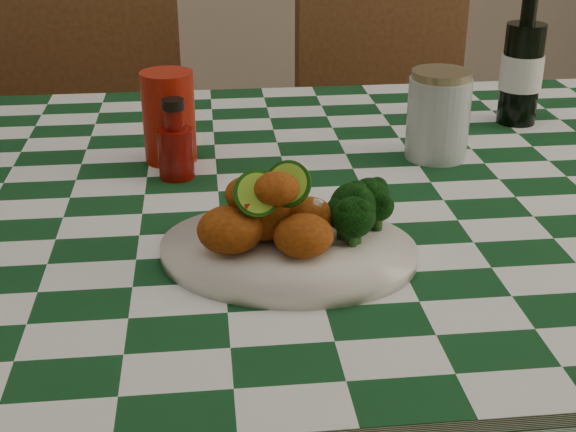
{
  "coord_description": "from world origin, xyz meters",
  "views": [
    {
      "loc": [
        -0.12,
        -1.04,
        1.23
      ],
      "look_at": [
        -0.03,
        -0.21,
        0.84
      ],
      "focal_mm": 50.0,
      "sensor_mm": 36.0,
      "label": 1
    }
  ],
  "objects_px": {
    "ketchup_bottle": "(175,139)",
    "mason_jar": "(438,115)",
    "red_tumbler": "(169,117)",
    "beer_bottle": "(524,54)",
    "wooden_chair_left": "(99,189)",
    "plate": "(288,251)",
    "dining_table": "(290,410)",
    "wooden_chair_right": "(404,185)",
    "fried_chicken_pile": "(276,209)"
  },
  "relations": [
    {
      "from": "fried_chicken_pile",
      "to": "wooden_chair_right",
      "type": "xyz_separation_m",
      "value": [
        0.4,
        0.92,
        -0.37
      ]
    },
    {
      "from": "mason_jar",
      "to": "wooden_chair_left",
      "type": "xyz_separation_m",
      "value": [
        -0.61,
        0.61,
        -0.35
      ]
    },
    {
      "from": "red_tumbler",
      "to": "wooden_chair_right",
      "type": "height_order",
      "value": "wooden_chair_right"
    },
    {
      "from": "dining_table",
      "to": "beer_bottle",
      "type": "bearing_deg",
      "value": 30.76
    },
    {
      "from": "ketchup_bottle",
      "to": "wooden_chair_right",
      "type": "bearing_deg",
      "value": 51.42
    },
    {
      "from": "beer_bottle",
      "to": "ketchup_bottle",
      "type": "bearing_deg",
      "value": -161.75
    },
    {
      "from": "mason_jar",
      "to": "wooden_chair_left",
      "type": "distance_m",
      "value": 0.93
    },
    {
      "from": "red_tumbler",
      "to": "mason_jar",
      "type": "height_order",
      "value": "red_tumbler"
    },
    {
      "from": "fried_chicken_pile",
      "to": "dining_table",
      "type": "bearing_deg",
      "value": 79.05
    },
    {
      "from": "ketchup_bottle",
      "to": "wooden_chair_left",
      "type": "relative_size",
      "value": 0.12
    },
    {
      "from": "ketchup_bottle",
      "to": "wooden_chair_left",
      "type": "bearing_deg",
      "value": 107.68
    },
    {
      "from": "fried_chicken_pile",
      "to": "wooden_chair_left",
      "type": "bearing_deg",
      "value": 109.52
    },
    {
      "from": "beer_bottle",
      "to": "wooden_chair_left",
      "type": "xyz_separation_m",
      "value": [
        -0.8,
        0.46,
        -0.41
      ]
    },
    {
      "from": "wooden_chair_left",
      "to": "wooden_chair_right",
      "type": "distance_m",
      "value": 0.73
    },
    {
      "from": "beer_bottle",
      "to": "red_tumbler",
      "type": "bearing_deg",
      "value": -168.42
    },
    {
      "from": "wooden_chair_right",
      "to": "mason_jar",
      "type": "bearing_deg",
      "value": -109.35
    },
    {
      "from": "ketchup_bottle",
      "to": "fried_chicken_pile",
      "type": "bearing_deg",
      "value": -66.22
    },
    {
      "from": "plate",
      "to": "wooden_chair_left",
      "type": "height_order",
      "value": "wooden_chair_left"
    },
    {
      "from": "wooden_chair_right",
      "to": "beer_bottle",
      "type": "bearing_deg",
      "value": -89.81
    },
    {
      "from": "mason_jar",
      "to": "wooden_chair_right",
      "type": "height_order",
      "value": "wooden_chair_right"
    },
    {
      "from": "dining_table",
      "to": "plate",
      "type": "relative_size",
      "value": 5.48
    },
    {
      "from": "mason_jar",
      "to": "beer_bottle",
      "type": "bearing_deg",
      "value": 39.19
    },
    {
      "from": "plate",
      "to": "fried_chicken_pile",
      "type": "xyz_separation_m",
      "value": [
        -0.01,
        0.0,
        0.06
      ]
    },
    {
      "from": "wooden_chair_right",
      "to": "red_tumbler",
      "type": "bearing_deg",
      "value": -140.58
    },
    {
      "from": "fried_chicken_pile",
      "to": "red_tumbler",
      "type": "bearing_deg",
      "value": 110.7
    },
    {
      "from": "ketchup_bottle",
      "to": "dining_table",
      "type": "bearing_deg",
      "value": -20.71
    },
    {
      "from": "beer_bottle",
      "to": "wooden_chair_right",
      "type": "bearing_deg",
      "value": 98.38
    },
    {
      "from": "ketchup_bottle",
      "to": "beer_bottle",
      "type": "distance_m",
      "value": 0.62
    },
    {
      "from": "mason_jar",
      "to": "wooden_chair_left",
      "type": "bearing_deg",
      "value": 134.83
    },
    {
      "from": "ketchup_bottle",
      "to": "mason_jar",
      "type": "distance_m",
      "value": 0.4
    },
    {
      "from": "beer_bottle",
      "to": "wooden_chair_right",
      "type": "distance_m",
      "value": 0.63
    },
    {
      "from": "dining_table",
      "to": "ketchup_bottle",
      "type": "relative_size",
      "value": 14.03
    },
    {
      "from": "beer_bottle",
      "to": "wooden_chair_left",
      "type": "height_order",
      "value": "beer_bottle"
    },
    {
      "from": "fried_chicken_pile",
      "to": "wooden_chair_left",
      "type": "height_order",
      "value": "wooden_chair_left"
    },
    {
      "from": "dining_table",
      "to": "plate",
      "type": "bearing_deg",
      "value": -97.16
    },
    {
      "from": "ketchup_bottle",
      "to": "mason_jar",
      "type": "xyz_separation_m",
      "value": [
        0.4,
        0.04,
        0.01
      ]
    },
    {
      "from": "ketchup_bottle",
      "to": "mason_jar",
      "type": "relative_size",
      "value": 0.86
    },
    {
      "from": "red_tumbler",
      "to": "beer_bottle",
      "type": "relative_size",
      "value": 0.57
    },
    {
      "from": "fried_chicken_pile",
      "to": "beer_bottle",
      "type": "height_order",
      "value": "beer_bottle"
    },
    {
      "from": "mason_jar",
      "to": "wooden_chair_left",
      "type": "height_order",
      "value": "wooden_chair_left"
    },
    {
      "from": "fried_chicken_pile",
      "to": "ketchup_bottle",
      "type": "relative_size",
      "value": 1.22
    },
    {
      "from": "fried_chicken_pile",
      "to": "beer_bottle",
      "type": "relative_size",
      "value": 0.59
    },
    {
      "from": "red_tumbler",
      "to": "mason_jar",
      "type": "bearing_deg",
      "value": -4.31
    },
    {
      "from": "ketchup_bottle",
      "to": "wooden_chair_left",
      "type": "height_order",
      "value": "wooden_chair_left"
    },
    {
      "from": "red_tumbler",
      "to": "ketchup_bottle",
      "type": "relative_size",
      "value": 1.18
    },
    {
      "from": "ketchup_bottle",
      "to": "beer_bottle",
      "type": "bearing_deg",
      "value": 18.25
    },
    {
      "from": "mason_jar",
      "to": "wooden_chair_left",
      "type": "relative_size",
      "value": 0.14
    },
    {
      "from": "wooden_chair_right",
      "to": "fried_chicken_pile",
      "type": "bearing_deg",
      "value": -121.65
    },
    {
      "from": "dining_table",
      "to": "wooden_chair_right",
      "type": "distance_m",
      "value": 0.8
    },
    {
      "from": "fried_chicken_pile",
      "to": "red_tumbler",
      "type": "relative_size",
      "value": 1.04
    }
  ]
}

